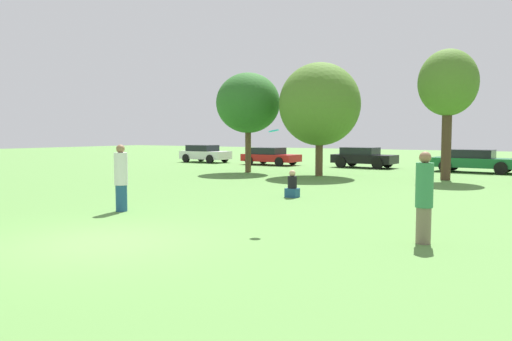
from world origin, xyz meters
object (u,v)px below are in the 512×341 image
Objects in this scene: person_thrower at (121,178)px; person_catcher at (424,197)px; bystander_sitting at (292,186)px; frisbee at (274,131)px; parked_car_red at (270,156)px; tree_1 at (320,104)px; tree_0 at (248,103)px; parked_car_green at (474,160)px; tree_2 at (448,84)px; parked_car_white at (205,153)px; parked_car_black at (363,157)px.

person_thrower reaches higher than person_catcher.
bystander_sitting is at bearing 61.30° from person_thrower.
person_thrower reaches higher than bystander_sitting.
parked_car_red is (-11.74, 19.66, -1.61)m from frisbee.
tree_1 reaches higher than person_thrower.
tree_0 is 1.19× the size of parked_car_green.
person_thrower reaches higher than parked_car_green.
tree_2 is at bearing -90.77° from parked_car_green.
bystander_sitting is 0.17× the size of tree_0.
person_catcher reaches higher than bystander_sitting.
person_thrower is 0.46× the size of parked_car_red.
person_catcher is 7.66× the size of frisbee.
frisbee is 0.04× the size of tree_0.
person_catcher is 0.47× the size of parked_car_white.
parked_car_green is (3.45, 15.01, 0.30)m from bystander_sitting.
person_catcher is 0.46× the size of parked_car_black.
parked_car_green is at bearing 31.61° from tree_0.
parked_car_black is at bearing 101.49° from bystander_sitting.
parked_car_green is (6.07, 20.25, -0.26)m from person_thrower.
parked_car_green is at bearing 46.32° from tree_1.
parked_car_white is (-17.49, 19.73, -1.56)m from frisbee.
frisbee is 0.06× the size of parked_car_red.
frisbee is at bearing -93.66° from tree_2.
tree_2 is 1.56× the size of parked_car_white.
parked_car_black is at bearing 104.55° from frisbee.
tree_1 is 14.27m from parked_car_white.
tree_2 is (10.37, 0.97, 0.58)m from tree_0.
parked_car_black is at bearing 179.19° from parked_car_green.
person_catcher is at bearing 1.30° from frisbee.
parked_car_red reaches higher than bystander_sitting.
person_catcher is at bearing -57.51° from tree_1.
tree_2 reaches higher than frisbee.
person_thrower is 8.17m from person_catcher.
tree_0 is at bearing 130.89° from bystander_sitting.
parked_car_red is 0.87× the size of parked_car_green.
person_catcher is at bearing -41.56° from bystander_sitting.
tree_0 is 7.40m from parked_car_red.
tree_0 is at bearing 106.71° from person_thrower.
tree_1 is 9.66m from parked_car_red.
parked_car_white is at bearing 136.13° from bystander_sitting.
tree_0 is (-12.83, 13.33, 2.92)m from person_catcher.
tree_0 reaches higher than parked_car_red.
frisbee is 16.48m from tree_0.
frisbee is 0.06× the size of parked_car_black.
parked_car_red is (-12.66, 5.28, -3.80)m from tree_2.
tree_0 is 0.96× the size of tree_1.
person_thrower is at bearing -71.12° from tree_0.
tree_2 is 1.49× the size of parked_car_red.
tree_0 is (-4.66, 13.64, 2.91)m from person_thrower.
tree_2 reaches higher than person_catcher.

